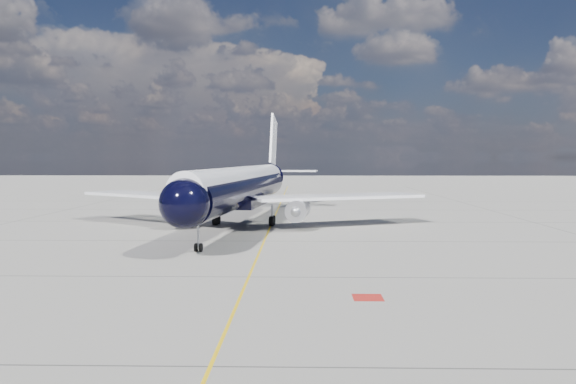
% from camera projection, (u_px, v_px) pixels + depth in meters
% --- Properties ---
extents(ground, '(320.00, 320.00, 0.00)m').
position_uv_depth(ground, '(274.00, 217.00, 69.85)').
color(ground, gray).
rests_on(ground, ground).
extents(taxiway_centerline, '(0.16, 160.00, 0.01)m').
position_uv_depth(taxiway_centerline, '(272.00, 222.00, 64.86)').
color(taxiway_centerline, '#DDAE0B').
rests_on(taxiway_centerline, ground).
extents(red_marking, '(1.60, 1.60, 0.01)m').
position_uv_depth(red_marking, '(368.00, 297.00, 29.79)').
color(red_marking, maroon).
rests_on(red_marking, ground).
extents(main_airliner, '(39.11, 47.85, 13.82)m').
position_uv_depth(main_airliner, '(244.00, 186.00, 61.24)').
color(main_airliner, black).
rests_on(main_airliner, ground).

